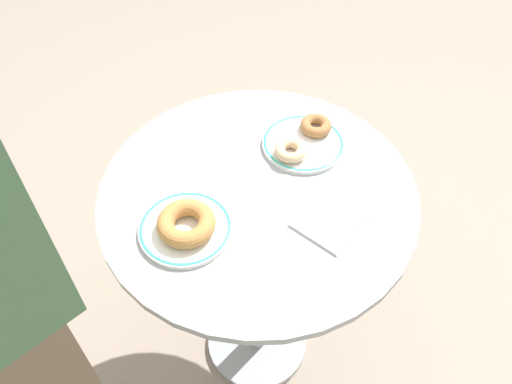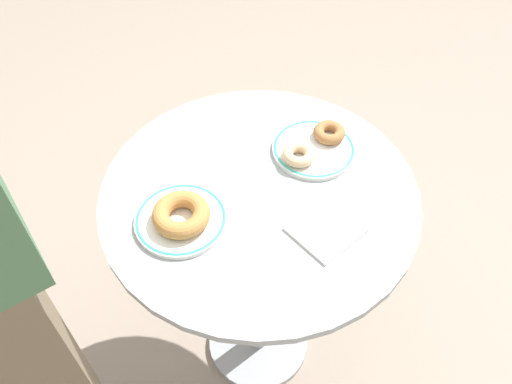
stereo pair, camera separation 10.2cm
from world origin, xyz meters
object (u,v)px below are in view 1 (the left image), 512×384
object	(u,v)px
donut_old_fashioned	(186,223)
paper_napkin	(331,220)
plate_right	(302,143)
cafe_table	(258,246)
plate_left	(185,228)
donut_glazed	(290,150)
donut_cinnamon	(317,126)

from	to	relation	value
donut_old_fashioned	paper_napkin	size ratio (longest dim) A/B	0.88
plate_right	cafe_table	bearing A→B (deg)	-179.42
plate_left	paper_napkin	size ratio (longest dim) A/B	1.42
donut_old_fashioned	plate_left	bearing A→B (deg)	78.74
plate_left	plate_right	bearing A→B (deg)	-8.07
donut_glazed	cafe_table	bearing A→B (deg)	-179.60
plate_left	donut_cinnamon	distance (m)	0.38
plate_left	donut_cinnamon	world-z (taller)	donut_cinnamon
cafe_table	paper_napkin	xyz separation A→B (m)	(0.02, -0.16, 0.20)
paper_napkin	cafe_table	bearing A→B (deg)	98.50
donut_old_fashioned	donut_cinnamon	size ratio (longest dim) A/B	1.59
cafe_table	donut_old_fashioned	size ratio (longest dim) A/B	6.46
cafe_table	plate_left	distance (m)	0.26
plate_right	donut_glazed	bearing A→B (deg)	-179.01
donut_old_fashioned	paper_napkin	world-z (taller)	donut_old_fashioned
plate_left	donut_old_fashioned	xyz separation A→B (m)	(-0.00, -0.01, 0.02)
cafe_table	donut_cinnamon	size ratio (longest dim) A/B	10.26
donut_glazed	paper_napkin	world-z (taller)	donut_glazed
donut_glazed	donut_old_fashioned	bearing A→B (deg)	171.65
plate_right	donut_old_fashioned	xyz separation A→B (m)	(-0.33, 0.04, 0.02)
plate_right	paper_napkin	bearing A→B (deg)	-130.98
plate_right	donut_glazed	world-z (taller)	donut_glazed
plate_right	donut_cinnamon	distance (m)	0.05
plate_left	paper_napkin	xyz separation A→B (m)	(0.19, -0.21, -0.00)
cafe_table	plate_right	size ratio (longest dim) A/B	3.97
plate_left	plate_right	distance (m)	0.33
cafe_table	plate_right	bearing A→B (deg)	0.58
donut_cinnamon	paper_napkin	world-z (taller)	donut_cinnamon
donut_cinnamon	donut_old_fashioned	bearing A→B (deg)	173.03
cafe_table	plate_left	bearing A→B (deg)	163.64
plate_left	plate_right	xyz separation A→B (m)	(0.33, -0.05, 0.00)
cafe_table	donut_glazed	bearing A→B (deg)	0.40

